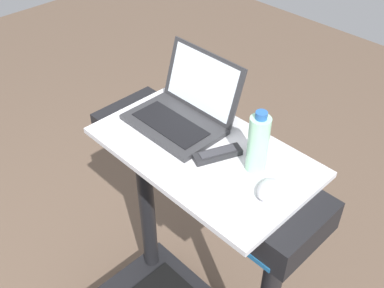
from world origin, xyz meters
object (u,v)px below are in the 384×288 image
object	(u,v)px
computer_mouse	(268,189)
water_bottle	(258,143)
laptop	(183,110)
tv_remote	(218,154)

from	to	relation	value
computer_mouse	water_bottle	size ratio (longest dim) A/B	0.47
computer_mouse	laptop	bearing A→B (deg)	152.73
water_bottle	tv_remote	size ratio (longest dim) A/B	1.29
computer_mouse	water_bottle	distance (m)	0.14
laptop	computer_mouse	world-z (taller)	laptop
water_bottle	computer_mouse	bearing A→B (deg)	-31.75
water_bottle	tv_remote	xyz separation A→B (m)	(-0.12, -0.05, -0.09)
laptop	computer_mouse	xyz separation A→B (m)	(0.43, -0.07, -0.03)
laptop	tv_remote	distance (m)	0.23
water_bottle	tv_remote	world-z (taller)	water_bottle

